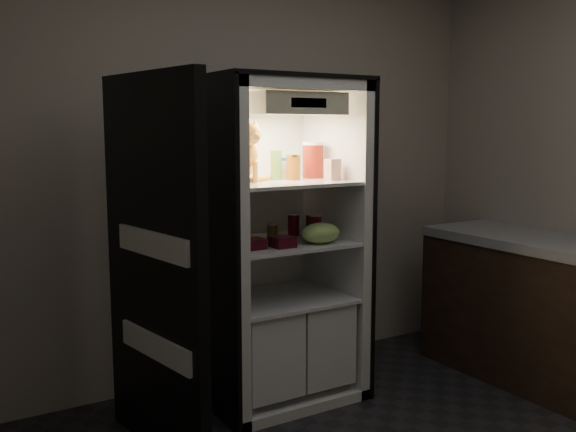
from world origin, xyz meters
name	(u,v)px	position (x,y,z in m)	size (l,w,h in m)	color
room_shell	(453,120)	(0.00, 0.00, 1.62)	(3.60, 3.60, 3.60)	white
refrigerator	(274,264)	(0.00, 1.38, 0.79)	(0.90, 0.72, 1.88)	white
fridge_door	(155,270)	(-0.84, 1.09, 0.91)	(0.19, 0.87, 1.85)	black
tabby_cat	(241,158)	(-0.22, 1.36, 1.42)	(0.30, 0.34, 0.35)	orange
parmesan_shaker	(276,165)	(0.01, 1.38, 1.38)	(0.07, 0.07, 0.17)	#24853C
mayo_tub	(280,168)	(0.08, 1.45, 1.35)	(0.09, 0.09, 0.13)	white
salsa_jar	(293,167)	(0.10, 1.33, 1.36)	(0.08, 0.08, 0.15)	maroon
pepper_jar	(313,160)	(0.27, 1.39, 1.40)	(0.13, 0.13, 0.21)	#9C2A14
cream_carton	(333,170)	(0.28, 1.20, 1.35)	(0.07, 0.07, 0.12)	white
soda_can_a	(294,225)	(0.17, 1.44, 1.01)	(0.07, 0.07, 0.13)	black
soda_can_b	(312,225)	(0.26, 1.38, 1.01)	(0.07, 0.07, 0.13)	black
soda_can_c	(315,227)	(0.23, 1.30, 1.01)	(0.07, 0.07, 0.14)	black
condiment_jar	(272,231)	(0.00, 1.41, 0.99)	(0.07, 0.07, 0.09)	brown
grape_bag	(321,233)	(0.16, 1.14, 1.00)	(0.24, 0.17, 0.12)	#7CB253
berry_box_left	(253,244)	(-0.25, 1.19, 0.97)	(0.11, 0.11, 0.06)	#450B15
berry_box_right	(283,242)	(-0.09, 1.15, 0.97)	(0.12, 0.12, 0.06)	#450B15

